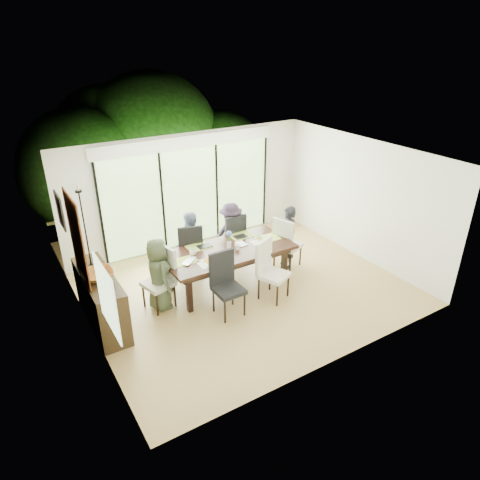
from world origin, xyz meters
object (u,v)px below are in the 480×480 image
chair_near_right (274,271)px  cup_b (237,247)px  person_right_end (288,238)px  chair_right_end (288,242)px  cup_a (193,252)px  chair_left_end (158,279)px  person_far_left (190,244)px  table_top (228,251)px  sideboard (101,300)px  laptop (192,262)px  cup_c (259,236)px  chair_near_left (229,286)px  bowl (98,275)px  person_left_end (158,274)px  chair_far_left (190,248)px  chair_far_right (231,237)px  person_far_right (231,233)px  vase (229,245)px

chair_near_right → cup_b: (-0.35, 0.77, 0.27)m
cup_b → person_right_end: bearing=4.3°
chair_right_end → cup_a: (-2.20, 0.15, 0.27)m
chair_left_end → person_far_left: 1.34m
table_top → sideboard: size_ratio=1.49×
chair_near_right → person_far_left: size_ratio=0.85×
laptop → cup_c: bearing=-30.5°
person_right_end → cup_c: size_ratio=10.40×
chair_near_left → bowl: chair_near_left is taller
chair_near_left → person_right_end: person_right_end is taller
chair_right_end → chair_near_right: (-1.00, -0.87, 0.00)m
person_left_end → cup_b: size_ratio=12.90×
person_left_end → cup_c: bearing=-87.3°
person_left_end → person_far_left: bearing=-51.0°
chair_near_left → sideboard: 2.23m
person_far_left → chair_near_left: bearing=73.4°
chair_far_left → chair_far_right: same height
person_far_right → cup_a: (-1.25, -0.68, 0.17)m
table_top → person_far_right: person_far_right is taller
chair_right_end → cup_c: chair_right_end is taller
vase → cup_c: size_ratio=0.97×
chair_near_left → chair_near_right: size_ratio=1.00×
chair_far_left → chair_far_right: bearing=-162.6°
chair_right_end → chair_near_left: size_ratio=1.00×
chair_far_left → person_left_end: person_left_end is taller
vase → cup_a: bearing=172.4°
chair_far_left → cup_b: size_ratio=11.00×
table_top → sideboard: (-2.54, 0.03, -0.29)m
chair_near_right → chair_left_end: bearing=133.1°
table_top → person_far_right: (0.55, 0.83, -0.08)m
person_left_end → sideboard: bearing=88.3°
chair_left_end → cup_c: 2.32m
chair_right_end → person_right_end: 0.11m
chair_right_end → cup_a: chair_right_end is taller
chair_near_right → bowl: bearing=141.8°
cup_a → chair_near_left: bearing=-78.9°
chair_near_right → person_left_end: size_ratio=0.85×
cup_a → cup_b: 0.89m
table_top → person_left_end: person_left_end is taller
chair_far_right → table_top: bearing=58.5°
person_far_left → cup_a: bearing=54.9°
chair_near_left → chair_left_end: bearing=138.1°
vase → cup_b: size_ratio=1.20×
person_far_left → person_far_right: size_ratio=1.00×
bowl → chair_far_right: bearing=16.5°
chair_near_right → cup_c: size_ratio=8.87×
person_left_end → cup_a: size_ratio=10.40×
person_far_left → laptop: (-0.40, -0.93, 0.13)m
person_far_left → bowl: size_ratio=2.69×
sideboard → chair_left_end: bearing=-1.9°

